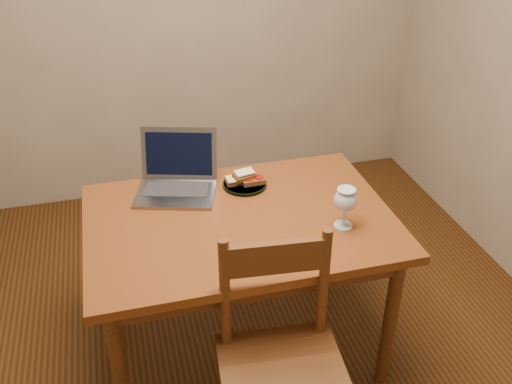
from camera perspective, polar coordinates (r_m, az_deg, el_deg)
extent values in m
cube|color=black|center=(2.91, -1.40, -14.99)|extent=(3.20, 3.20, 0.02)
cube|color=#4B240C|center=(2.44, -1.61, -2.99)|extent=(1.30, 0.90, 0.04)
cylinder|color=#451E0E|center=(2.37, -13.42, -17.33)|extent=(0.06, 0.06, 0.70)
cylinder|color=#451E0E|center=(2.58, 13.27, -12.40)|extent=(0.06, 0.06, 0.70)
cylinder|color=#451E0E|center=(2.92, -14.27, -6.57)|extent=(0.06, 0.06, 0.70)
cylinder|color=#451E0E|center=(3.09, 7.21, -3.38)|extent=(0.06, 0.06, 0.70)
cube|color=#451E0E|center=(2.16, 2.70, -17.71)|extent=(0.49, 0.47, 0.04)
cube|color=#451E0E|center=(2.01, 1.97, -6.55)|extent=(0.37, 0.07, 0.13)
cylinder|color=black|center=(2.65, -1.13, 0.76)|extent=(0.20, 0.20, 0.02)
cube|color=slate|center=(2.60, -8.04, -0.22)|extent=(0.41, 0.34, 0.02)
cube|color=slate|center=(2.68, -7.70, 3.87)|extent=(0.36, 0.17, 0.24)
cube|color=black|center=(2.68, -7.70, 3.87)|extent=(0.31, 0.14, 0.19)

